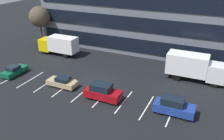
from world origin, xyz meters
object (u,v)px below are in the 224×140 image
at_px(suv_maroon, 102,92).
at_px(sedan_tan, 62,82).
at_px(bare_tree, 40,17).
at_px(suv_navy, 174,106).
at_px(box_truck_yellow, 59,44).
at_px(box_truck_white, 195,66).
at_px(sedan_forest, 14,71).

relative_size(suv_maroon, sedan_tan, 1.11).
height_order(sedan_tan, bare_tree, bare_tree).
bearing_deg(bare_tree, suv_navy, -25.04).
relative_size(box_truck_yellow, bare_tree, 0.97).
distance_m(box_truck_white, sedan_tan, 17.82).
relative_size(sedan_forest, bare_tree, 0.53).
bearing_deg(suv_maroon, box_truck_white, 47.22).
height_order(box_truck_yellow, suv_navy, box_truck_yellow).
xyz_separation_m(box_truck_yellow, sedan_tan, (7.41, -9.72, -1.17)).
bearing_deg(sedan_tan, box_truck_white, 31.09).
relative_size(sedan_tan, sedan_forest, 1.02).
xyz_separation_m(box_truck_yellow, sedan_forest, (-0.96, -9.58, -1.19)).
xyz_separation_m(suv_maroon, sedan_tan, (-6.17, 0.61, -0.29)).
bearing_deg(box_truck_white, box_truck_yellow, 178.62).
bearing_deg(sedan_tan, suv_maroon, -5.61).
bearing_deg(suv_maroon, sedan_tan, 174.39).
distance_m(suv_maroon, suv_navy, 8.37).
xyz_separation_m(suv_navy, sedan_forest, (-22.90, 0.31, -0.29)).
bearing_deg(suv_maroon, sedan_forest, 177.05).
height_order(box_truck_yellow, bare_tree, bare_tree).
distance_m(suv_maroon, bare_tree, 24.64).
bearing_deg(sedan_forest, sedan_tan, -0.97).
relative_size(suv_navy, bare_tree, 0.59).
distance_m(box_truck_white, bare_tree, 29.51).
height_order(box_truck_white, sedan_forest, box_truck_white).
xyz_separation_m(box_truck_yellow, box_truck_white, (22.63, -0.55, 0.20)).
relative_size(suv_maroon, suv_navy, 1.01).
bearing_deg(box_truck_white, bare_tree, 172.33).
bearing_deg(box_truck_white, suv_navy, -94.22).
relative_size(box_truck_yellow, suv_maroon, 1.61).
xyz_separation_m(box_truck_yellow, suv_maroon, (13.58, -10.33, -0.88)).
height_order(sedan_tan, sedan_forest, sedan_tan).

